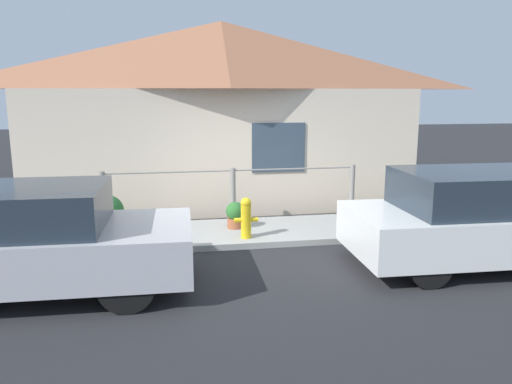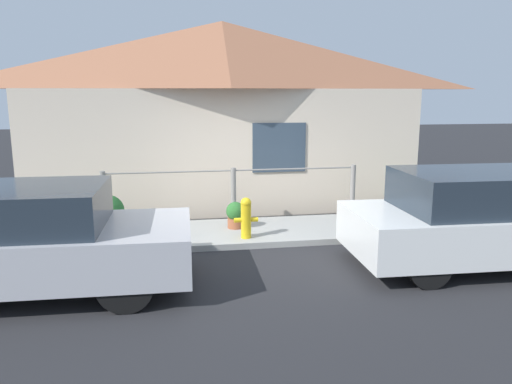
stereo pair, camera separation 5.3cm
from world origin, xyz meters
The scene contains 10 objects.
ground_plane centered at (0.00, 0.00, 0.00)m, with size 60.00×60.00×0.00m, color #262628.
sidewalk centered at (0.00, 0.84, 0.05)m, with size 24.00×1.68×0.10m.
house centered at (0.00, 3.14, 3.14)m, with size 8.55×2.23×4.02m.
fence centered at (0.00, 1.53, 0.68)m, with size 4.90×0.10×1.03m.
car_left centered at (-3.03, -1.30, 0.70)m, with size 4.14×1.87×1.39m.
car_right centered at (3.35, -1.30, 0.70)m, with size 4.06×1.90×1.41m.
fire_hydrant centered at (0.06, 0.32, 0.47)m, with size 0.41×0.18×0.70m.
potted_plant_near_hydrant centered at (-0.04, 0.99, 0.36)m, with size 0.34×0.34×0.48m.
potted_plant_by_fence centered at (-2.29, 1.06, 0.47)m, with size 0.59×0.59×0.68m.
potted_plant_corner centered at (3.65, 1.28, 0.48)m, with size 0.53×0.53×0.67m.
Camera 1 is at (-1.23, -7.76, 2.53)m, focal length 35.00 mm.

